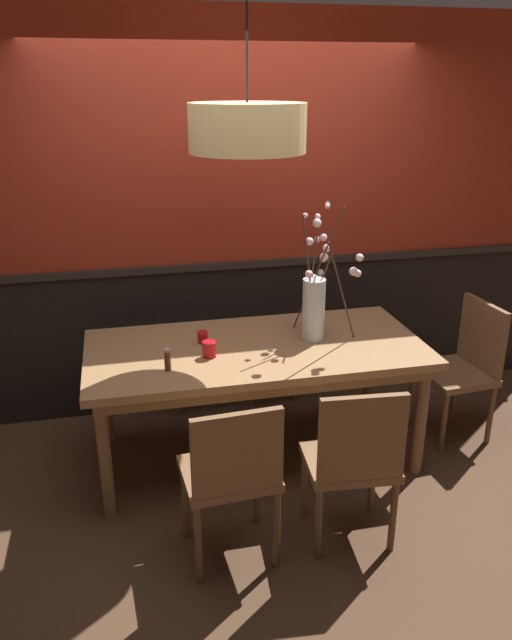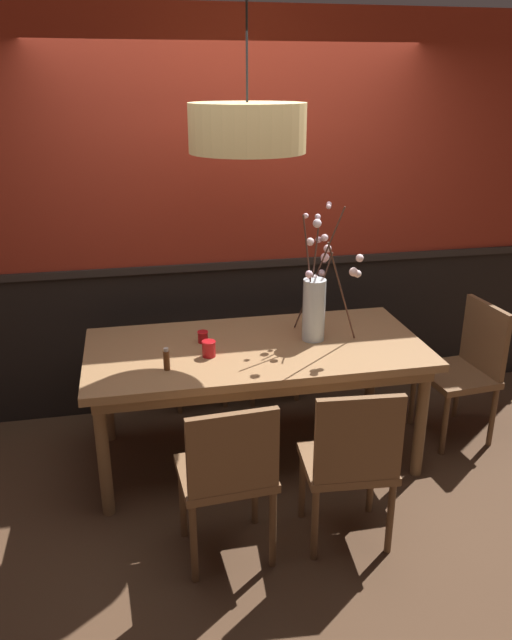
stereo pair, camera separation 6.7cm
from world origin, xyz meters
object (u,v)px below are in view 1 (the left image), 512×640
Objects in this scene: chair_far_side_left at (192,335)px; condiment_bottle at (168,360)px; chair_head_east_end at (464,362)px; vase_with_blossoms at (315,303)px; candle_holder_nearer_edge at (209,349)px; chair_near_side_right at (354,458)px; dining_table at (256,358)px; chair_near_side_left at (232,472)px; candle_holder_nearer_center at (203,337)px; chair_far_side_right at (263,328)px; pendant_lamp at (247,128)px.

chair_far_side_left is 1.21m from condiment_bottle.
vase_with_blossoms reaches higher than chair_head_east_end.
candle_holder_nearer_edge is at bearing 27.14° from condiment_bottle.
chair_far_side_left is at bearing 107.96° from chair_near_side_right.
chair_near_side_left reaches higher than dining_table.
dining_table is 27.99× the size of candle_holder_nearer_center.
chair_far_side_left is at bearing 107.40° from dining_table.
chair_near_side_left is (-0.04, -1.79, 0.01)m from chair_far_side_left.
condiment_bottle is at bearing 141.90° from chair_near_side_right.
chair_far_side_right is (0.27, 0.91, -0.18)m from dining_table.
chair_near_side_left is 1.25m from vase_with_blossoms.
candle_holder_nearer_center is 0.09× the size of pendant_lamp.
chair_near_side_right is 9.56× the size of candle_holder_nearer_edge.
chair_far_side_left is 1.93m from chair_head_east_end.
chair_far_side_left is at bearing 104.40° from pendant_lamp.
chair_far_side_right is at bearing 60.81° from candle_holder_nearer_edge.
vase_with_blossoms is 0.98m from condiment_bottle.
chair_head_east_end is (1.42, -0.00, -0.17)m from dining_table.
condiment_bottle reaches higher than chair_near_side_left.
dining_table is 0.97m from chair_far_side_right.
candle_holder_nearer_edge is (-0.60, 0.79, 0.31)m from chair_near_side_right.
condiment_bottle is at bearing -173.55° from chair_head_east_end.
chair_near_side_left is 0.84m from candle_holder_nearer_edge.
candle_holder_nearer_edge is 1.24m from pendant_lamp.
chair_far_side_left is 1.20m from vase_with_blossoms.
candle_holder_nearer_center is at bearing 92.35° from candle_holder_nearer_edge.
chair_far_side_right is at bearing 54.33° from candle_holder_nearer_center.
chair_far_side_right reaches higher than chair_near_side_left.
condiment_bottle is at bearing -125.60° from chair_far_side_right.
dining_table is at bearing -20.33° from candle_holder_nearer_center.
vase_with_blossoms is at bearing 178.09° from chair_head_east_end.
pendant_lamp reaches higher than candle_holder_nearer_edge.
chair_near_side_left is at bearing 179.42° from chair_near_side_right.
chair_head_east_end is at bearing 6.45° from condiment_bottle.
chair_head_east_end is 1.15× the size of pendant_lamp.
vase_with_blossoms is 0.71m from candle_holder_nearer_edge.
candle_holder_nearer_edge is 0.12× the size of pendant_lamp.
chair_head_east_end is 12.77× the size of candle_holder_nearer_center.
chair_near_side_left is 1.11× the size of vase_with_blossoms.
condiment_bottle is at bearing -156.49° from pendant_lamp.
vase_with_blossoms is (-1.05, 0.03, 0.49)m from chair_head_east_end.
vase_with_blossoms reaches higher than candle_holder_nearer_edge.
vase_with_blossoms is 1.00× the size of pendant_lamp.
vase_with_blossoms reaches higher than chair_far_side_right.
condiment_bottle is at bearing -164.42° from vase_with_blossoms.
pendant_lamp is (0.23, -0.91, 1.53)m from chair_far_side_left.
chair_head_east_end is at bearing -3.89° from candle_holder_nearer_center.
vase_with_blossoms is at bearing 5.40° from pendant_lamp.
candle_holder_nearer_center is (-0.31, 0.11, 0.12)m from dining_table.
chair_head_east_end is at bearing 26.88° from chair_near_side_left.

